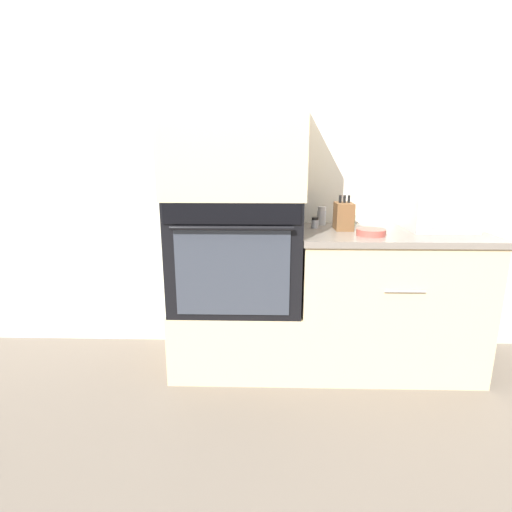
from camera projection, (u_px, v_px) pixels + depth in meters
ground_plane at (301, 388)px, 2.32m from camera, size 12.00×12.00×0.00m
wall_back at (299, 165)px, 2.62m from camera, size 8.00×0.05×2.50m
oven_cabinet_base at (237, 332)px, 2.57m from camera, size 0.78×0.60×0.41m
wall_oven at (236, 251)px, 2.43m from camera, size 0.76×0.64×0.66m
oven_cabinet_upper at (235, 143)px, 2.28m from camera, size 0.78×0.60×0.61m
counter_unit at (386, 300)px, 2.49m from camera, size 1.10×0.63×0.87m
microwave at (437, 210)px, 2.43m from camera, size 0.37×0.38×0.23m
knife_block at (344, 216)px, 2.42m from camera, size 0.10×0.15×0.21m
bowl at (371, 232)px, 2.26m from camera, size 0.16×0.16×0.04m
condiment_jar_near at (322, 216)px, 2.58m from camera, size 0.06×0.06×0.12m
condiment_jar_mid at (315, 223)px, 2.48m from camera, size 0.04×0.04×0.07m
condiment_jar_far at (352, 219)px, 2.57m from camera, size 0.05×0.05×0.08m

